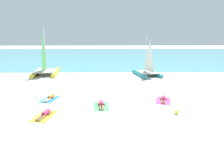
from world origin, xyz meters
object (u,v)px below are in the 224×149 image
object	(u,v)px
sailboat_yellow	(45,68)
towel_rightmost	(163,101)
beach_ball	(177,112)
towel_center_left	(44,116)
sailboat_teal	(147,70)
towel_leftmost	(50,99)
sunbather_leftmost	(50,97)
sunbather_center_right	(101,104)
sunbather_rightmost	(163,99)
sunbather_center_left	(45,114)
towel_center_right	(101,106)

from	to	relation	value
sailboat_yellow	towel_rightmost	size ratio (longest dim) A/B	3.24
towel_rightmost	beach_ball	xyz separation A→B (m)	(0.14, -2.63, 0.14)
sailboat_yellow	towel_center_left	size ratio (longest dim) A/B	3.24
sailboat_teal	towel_leftmost	distance (m)	13.05
sailboat_yellow	towel_center_left	distance (m)	13.46
sunbather_leftmost	sunbather_center_right	distance (m)	4.53
sailboat_teal	sunbather_rightmost	size ratio (longest dim) A/B	3.33
sailboat_yellow	sunbather_leftmost	bearing A→B (deg)	-77.62
sunbather_center_left	towel_rightmost	xyz separation A→B (m)	(8.52, 2.70, -0.13)
sailboat_yellow	sunbather_center_left	distance (m)	13.39
sailboat_yellow	sunbather_center_left	xyz separation A→B (m)	(3.91, -12.79, -0.79)
sunbather_leftmost	towel_center_right	distance (m)	4.56
sunbather_leftmost	sunbather_center_right	xyz separation A→B (m)	(4.23, -1.63, 0.00)
towel_center_left	towel_rightmost	distance (m)	8.97
towel_leftmost	beach_ball	distance (m)	9.81
sunbather_center_right	sunbather_center_left	bearing A→B (deg)	-157.16
sailboat_yellow	beach_ball	world-z (taller)	sailboat_yellow
sailboat_yellow	towel_rightmost	xyz separation A→B (m)	(12.43, -10.09, -0.91)
sunbather_center_right	towel_center_right	bearing A→B (deg)	-90.00
sailboat_teal	sailboat_yellow	distance (m)	13.01
towel_center_right	sunbather_rightmost	distance (m)	5.05
sailboat_yellow	towel_center_right	distance (m)	13.50
sunbather_center_left	towel_rightmost	world-z (taller)	sunbather_center_left
sunbather_leftmost	sailboat_teal	bearing A→B (deg)	52.36
sunbather_center_left	towel_center_left	bearing A→B (deg)	-90.00
towel_center_left	sunbather_center_left	size ratio (longest dim) A/B	1.22
towel_leftmost	beach_ball	size ratio (longest dim) A/B	6.66
towel_leftmost	towel_center_left	size ratio (longest dim) A/B	1.00
sunbather_center_left	sunbather_center_right	xyz separation A→B (m)	(3.62, 1.69, 0.00)
sailboat_yellow	beach_ball	xyz separation A→B (m)	(12.57, -12.72, -0.77)
sunbather_leftmost	sunbather_rightmost	distance (m)	9.17
sunbather_leftmost	sunbather_rightmost	bearing A→B (deg)	7.13
towel_rightmost	sailboat_teal	bearing A→B (deg)	86.62
towel_center_right	sunbather_center_right	size ratio (longest dim) A/B	1.21
sunbather_leftmost	beach_ball	world-z (taller)	sunbather_leftmost
sunbather_rightmost	beach_ball	world-z (taller)	sunbather_rightmost
towel_center_left	sunbather_center_left	xyz separation A→B (m)	(0.01, 0.07, 0.13)
towel_center_right	sunbather_leftmost	bearing A→B (deg)	158.19
sunbather_center_left	sunbather_center_right	world-z (taller)	same
towel_leftmost	sunbather_leftmost	size ratio (longest dim) A/B	1.22
towel_leftmost	towel_center_right	world-z (taller)	same
sailboat_yellow	towel_rightmost	bearing A→B (deg)	-45.90
towel_center_right	towel_center_left	bearing A→B (deg)	-155.13
sailboat_teal	sunbather_center_left	world-z (taller)	sailboat_teal
beach_ball	sailboat_teal	bearing A→B (deg)	88.04
sailboat_yellow	towel_center_left	xyz separation A→B (m)	(3.90, -12.85, -0.91)
towel_center_right	beach_ball	distance (m)	5.28
towel_center_left	sailboat_teal	bearing A→B (deg)	52.93
sunbather_rightmost	beach_ball	bearing A→B (deg)	-70.24
sailboat_teal	towel_rightmost	bearing A→B (deg)	-107.00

